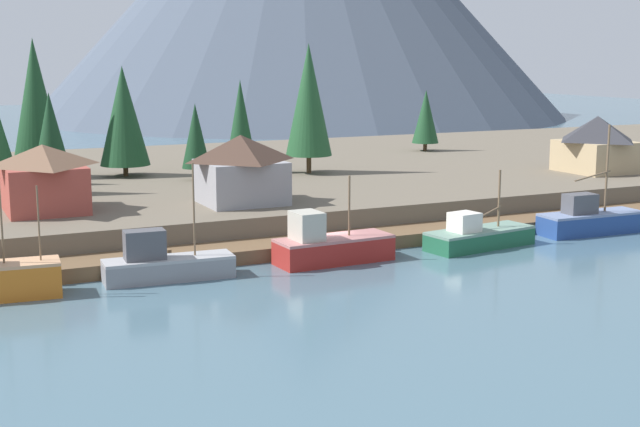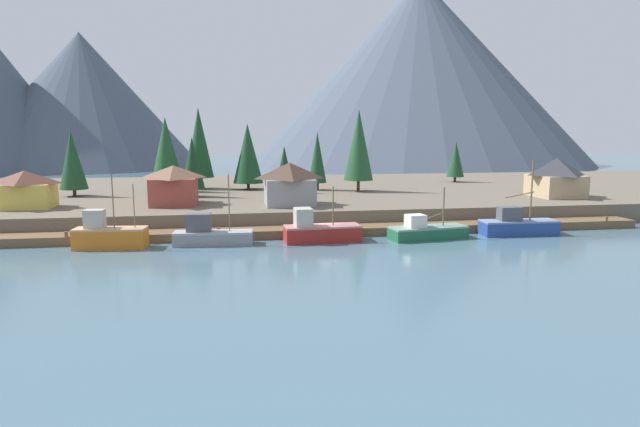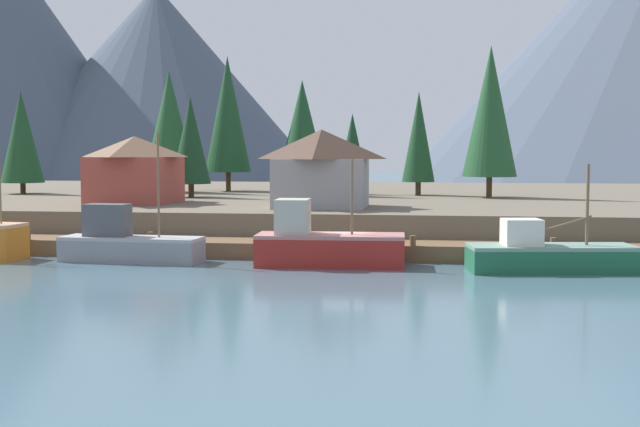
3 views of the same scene
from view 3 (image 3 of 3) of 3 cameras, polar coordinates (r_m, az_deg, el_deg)
The scene contains 17 objects.
ground_plane at distance 68.53m, azimuth 3.53°, elevation -1.57°, with size 400.00×400.00×1.00m, color #476675.
dock at distance 50.58m, azimuth 1.96°, elevation -2.51°, with size 80.00×4.00×1.60m.
shoreline_bank at distance 80.31m, azimuth 4.20°, elevation 0.54°, with size 400.00×56.00×2.50m, color #665B4C.
mountain_central_peak at distance 200.31m, azimuth -11.24°, elevation 8.88°, with size 78.93×78.93×45.57m, color #475160.
fishing_boat_grey at distance 50.06m, azimuth -13.24°, elevation -2.03°, with size 8.55×2.96×7.60m.
fishing_boat_red at distance 46.84m, azimuth 0.32°, elevation -2.17°, with size 8.52×3.34×6.12m.
fishing_boat_green at distance 46.43m, azimuth 15.52°, elevation -2.78°, with size 9.25×4.20×5.84m.
house_red at distance 65.86m, azimuth -12.71°, elevation 3.03°, with size 6.17×7.29×5.22m.
house_grey at distance 59.33m, azimuth 0.11°, elevation 3.20°, with size 6.70×6.50×5.60m.
conifer_near_left at distance 73.31m, azimuth -8.96°, elevation 5.04°, with size 3.50×3.50×8.85m.
conifer_near_right at distance 73.66m, azimuth 11.72°, elevation 6.95°, with size 4.75×4.75×13.22m.
conifer_mid_right at distance 73.68m, azimuth 2.26°, elevation 4.52°, with size 2.76×2.76×7.43m.
conifer_back_left at distance 83.51m, azimuth -19.98°, elevation 5.03°, with size 4.07×4.07×9.82m.
conifer_back_right at distance 82.64m, azimuth -10.39°, elevation 6.21°, with size 4.90×4.90×11.98m.
conifer_centre at distance 76.53m, azimuth 6.85°, elevation 5.30°, with size 3.02×3.02×9.55m.
conifer_far_left at distance 84.35m, azimuth -6.41°, elevation 6.86°, with size 4.67×4.67×13.67m.
conifer_far_right at distance 80.36m, azimuth -1.24°, elevation 5.75°, with size 4.96×4.96×10.97m.
Camera 3 is at (5.23, -47.97, 6.50)m, focal length 46.15 mm.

